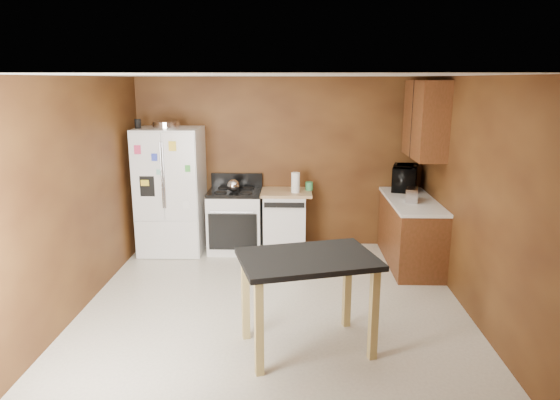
{
  "coord_description": "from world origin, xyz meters",
  "views": [
    {
      "loc": [
        0.21,
        -5.07,
        2.47
      ],
      "look_at": [
        0.04,
        0.85,
        1.02
      ],
      "focal_mm": 32.0,
      "sensor_mm": 36.0,
      "label": 1
    }
  ],
  "objects_px": {
    "pen_cup": "(138,124)",
    "green_canister": "(309,186)",
    "kettle": "(233,186)",
    "microwave": "(405,178)",
    "paper_towel": "(296,183)",
    "island": "(308,271)",
    "toaster": "(412,195)",
    "refrigerator": "(171,191)",
    "gas_range": "(235,220)",
    "roasting_pan": "(166,125)",
    "dishwasher": "(285,220)"
  },
  "relations": [
    {
      "from": "pen_cup",
      "to": "green_canister",
      "type": "xyz_separation_m",
      "value": [
        2.38,
        0.23,
        -0.91
      ]
    },
    {
      "from": "refrigerator",
      "to": "gas_range",
      "type": "relative_size",
      "value": 1.64
    },
    {
      "from": "roasting_pan",
      "to": "pen_cup",
      "type": "height_order",
      "value": "pen_cup"
    },
    {
      "from": "microwave",
      "to": "island",
      "type": "relative_size",
      "value": 0.44
    },
    {
      "from": "pen_cup",
      "to": "refrigerator",
      "type": "distance_m",
      "value": 1.04
    },
    {
      "from": "microwave",
      "to": "kettle",
      "type": "bearing_deg",
      "value": 111.29
    },
    {
      "from": "paper_towel",
      "to": "toaster",
      "type": "relative_size",
      "value": 1.15
    },
    {
      "from": "pen_cup",
      "to": "toaster",
      "type": "bearing_deg",
      "value": -7.38
    },
    {
      "from": "roasting_pan",
      "to": "island",
      "type": "height_order",
      "value": "roasting_pan"
    },
    {
      "from": "toaster",
      "to": "dishwasher",
      "type": "bearing_deg",
      "value": 173.22
    },
    {
      "from": "kettle",
      "to": "paper_towel",
      "type": "height_order",
      "value": "paper_towel"
    },
    {
      "from": "green_canister",
      "to": "gas_range",
      "type": "bearing_deg",
      "value": -174.47
    },
    {
      "from": "kettle",
      "to": "refrigerator",
      "type": "xyz_separation_m",
      "value": [
        -0.9,
        0.02,
        -0.09
      ]
    },
    {
      "from": "green_canister",
      "to": "pen_cup",
      "type": "bearing_deg",
      "value": -174.53
    },
    {
      "from": "pen_cup",
      "to": "green_canister",
      "type": "height_order",
      "value": "pen_cup"
    },
    {
      "from": "microwave",
      "to": "pen_cup",
      "type": "bearing_deg",
      "value": 110.23
    },
    {
      "from": "refrigerator",
      "to": "paper_towel",
      "type": "bearing_deg",
      "value": 0.14
    },
    {
      "from": "kettle",
      "to": "toaster",
      "type": "distance_m",
      "value": 2.46
    },
    {
      "from": "paper_towel",
      "to": "microwave",
      "type": "distance_m",
      "value": 1.6
    },
    {
      "from": "paper_towel",
      "to": "island",
      "type": "xyz_separation_m",
      "value": [
        0.11,
        -2.69,
        -0.26
      ]
    },
    {
      "from": "kettle",
      "to": "refrigerator",
      "type": "bearing_deg",
      "value": 179.03
    },
    {
      "from": "dishwasher",
      "to": "island",
      "type": "height_order",
      "value": "island"
    },
    {
      "from": "roasting_pan",
      "to": "microwave",
      "type": "relative_size",
      "value": 0.62
    },
    {
      "from": "toaster",
      "to": "dishwasher",
      "type": "height_order",
      "value": "toaster"
    },
    {
      "from": "pen_cup",
      "to": "gas_range",
      "type": "distance_m",
      "value": 1.92
    },
    {
      "from": "refrigerator",
      "to": "gas_range",
      "type": "xyz_separation_m",
      "value": [
        0.91,
        0.06,
        -0.44
      ]
    },
    {
      "from": "kettle",
      "to": "microwave",
      "type": "relative_size",
      "value": 0.3
    },
    {
      "from": "roasting_pan",
      "to": "gas_range",
      "type": "relative_size",
      "value": 0.34
    },
    {
      "from": "roasting_pan",
      "to": "island",
      "type": "bearing_deg",
      "value": -54.33
    },
    {
      "from": "island",
      "to": "green_canister",
      "type": "bearing_deg",
      "value": 88.16
    },
    {
      "from": "roasting_pan",
      "to": "microwave",
      "type": "bearing_deg",
      "value": 4.1
    },
    {
      "from": "toaster",
      "to": "microwave",
      "type": "height_order",
      "value": "microwave"
    },
    {
      "from": "toaster",
      "to": "roasting_pan",
      "type": "bearing_deg",
      "value": -174.97
    },
    {
      "from": "pen_cup",
      "to": "toaster",
      "type": "distance_m",
      "value": 3.83
    },
    {
      "from": "gas_range",
      "to": "dishwasher",
      "type": "bearing_deg",
      "value": 1.94
    },
    {
      "from": "paper_towel",
      "to": "dishwasher",
      "type": "xyz_separation_m",
      "value": [
        -0.16,
        0.08,
        -0.58
      ]
    },
    {
      "from": "pen_cup",
      "to": "gas_range",
      "type": "height_order",
      "value": "pen_cup"
    },
    {
      "from": "roasting_pan",
      "to": "pen_cup",
      "type": "distance_m",
      "value": 0.39
    },
    {
      "from": "paper_towel",
      "to": "toaster",
      "type": "height_order",
      "value": "paper_towel"
    },
    {
      "from": "kettle",
      "to": "green_canister",
      "type": "relative_size",
      "value": 1.48
    },
    {
      "from": "refrigerator",
      "to": "roasting_pan",
      "type": "bearing_deg",
      "value": -105.04
    },
    {
      "from": "island",
      "to": "toaster",
      "type": "bearing_deg",
      "value": 56.6
    },
    {
      "from": "paper_towel",
      "to": "gas_range",
      "type": "xyz_separation_m",
      "value": [
        -0.88,
        0.06,
        -0.57
      ]
    },
    {
      "from": "gas_range",
      "to": "kettle",
      "type": "bearing_deg",
      "value": -97.38
    },
    {
      "from": "pen_cup",
      "to": "refrigerator",
      "type": "relative_size",
      "value": 0.07
    },
    {
      "from": "pen_cup",
      "to": "microwave",
      "type": "xyz_separation_m",
      "value": [
        3.77,
        0.27,
        -0.8
      ]
    },
    {
      "from": "microwave",
      "to": "green_canister",
      "type": "bearing_deg",
      "value": 107.92
    },
    {
      "from": "toaster",
      "to": "kettle",
      "type": "bearing_deg",
      "value": -178.61
    },
    {
      "from": "microwave",
      "to": "dishwasher",
      "type": "xyz_separation_m",
      "value": [
        -1.74,
        -0.12,
        -0.61
      ]
    },
    {
      "from": "kettle",
      "to": "island",
      "type": "distance_m",
      "value": 2.86
    }
  ]
}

